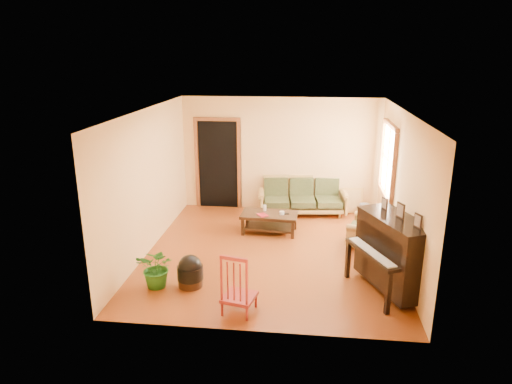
# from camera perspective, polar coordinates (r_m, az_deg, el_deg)

# --- Properties ---
(floor) EXTENTS (5.00, 5.00, 0.00)m
(floor) POSITION_cam_1_polar(r_m,az_deg,el_deg) (8.51, 1.83, -7.56)
(floor) COLOR #63280D
(floor) RESTS_ON ground
(doorway) EXTENTS (1.08, 0.16, 2.05)m
(doorway) POSITION_cam_1_polar(r_m,az_deg,el_deg) (10.70, -4.77, 3.41)
(doorway) COLOR black
(doorway) RESTS_ON floor
(window) EXTENTS (0.12, 1.36, 1.46)m
(window) POSITION_cam_1_polar(r_m,az_deg,el_deg) (9.38, 16.22, 3.80)
(window) COLOR white
(window) RESTS_ON right_wall
(sofa) EXTENTS (2.04, 1.05, 0.84)m
(sofa) POSITION_cam_1_polar(r_m,az_deg,el_deg) (10.34, 5.83, -0.59)
(sofa) COLOR olive
(sofa) RESTS_ON floor
(coffee_table) EXTENTS (1.16, 0.68, 0.41)m
(coffee_table) POSITION_cam_1_polar(r_m,az_deg,el_deg) (9.34, 1.67, -3.87)
(coffee_table) COLOR black
(coffee_table) RESTS_ON floor
(armchair) EXTENTS (0.97, 0.99, 0.81)m
(armchair) POSITION_cam_1_polar(r_m,az_deg,el_deg) (8.87, 13.68, -4.17)
(armchair) COLOR olive
(armchair) RESTS_ON floor
(piano) EXTENTS (1.28, 1.56, 1.19)m
(piano) POSITION_cam_1_polar(r_m,az_deg,el_deg) (7.31, 16.81, -7.52)
(piano) COLOR black
(piano) RESTS_ON floor
(footstool) EXTENTS (0.49, 0.49, 0.39)m
(footstool) POSITION_cam_1_polar(r_m,az_deg,el_deg) (7.37, -8.22, -10.18)
(footstool) COLOR black
(footstool) RESTS_ON floor
(red_chair) EXTENTS (0.53, 0.56, 0.93)m
(red_chair) POSITION_cam_1_polar(r_m,az_deg,el_deg) (6.52, -2.13, -11.19)
(red_chair) COLOR maroon
(red_chair) RESTS_ON floor
(leaning_frame) EXTENTS (0.47, 0.15, 0.61)m
(leaning_frame) POSITION_cam_1_polar(r_m,az_deg,el_deg) (10.64, 11.98, -1.01)
(leaning_frame) COLOR #B3833B
(leaning_frame) RESTS_ON floor
(ceramic_crock) EXTENTS (0.26, 0.26, 0.27)m
(ceramic_crock) POSITION_cam_1_polar(r_m,az_deg,el_deg) (10.60, 13.36, -2.16)
(ceramic_crock) COLOR #324B97
(ceramic_crock) RESTS_ON floor
(potted_plant) EXTENTS (0.67, 0.60, 0.67)m
(potted_plant) POSITION_cam_1_polar(r_m,az_deg,el_deg) (7.37, -12.20, -9.21)
(potted_plant) COLOR #1F5D1A
(potted_plant) RESTS_ON floor
(book) EXTENTS (0.26, 0.28, 0.02)m
(book) POSITION_cam_1_polar(r_m,az_deg,el_deg) (9.10, 0.39, -2.99)
(book) COLOR maroon
(book) RESTS_ON coffee_table
(candle) EXTENTS (0.09, 0.09, 0.12)m
(candle) POSITION_cam_1_polar(r_m,az_deg,el_deg) (9.40, 1.09, -2.00)
(candle) COLOR silver
(candle) RESTS_ON coffee_table
(glass_jar) EXTENTS (0.12, 0.12, 0.07)m
(glass_jar) POSITION_cam_1_polar(r_m,az_deg,el_deg) (9.21, 3.26, -2.62)
(glass_jar) COLOR silver
(glass_jar) RESTS_ON coffee_table
(remote) EXTENTS (0.16, 0.08, 0.02)m
(remote) POSITION_cam_1_polar(r_m,az_deg,el_deg) (9.24, 3.65, -2.74)
(remote) COLOR black
(remote) RESTS_ON coffee_table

